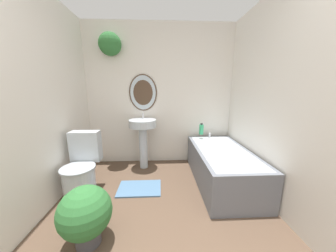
{
  "coord_description": "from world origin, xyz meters",
  "views": [
    {
      "loc": [
        -0.01,
        -0.27,
        1.32
      ],
      "look_at": [
        0.08,
        1.68,
        0.89
      ],
      "focal_mm": 18.0,
      "sensor_mm": 36.0,
      "label": 1
    }
  ],
  "objects_px": {
    "pedestal_sink": "(143,132)",
    "bathtub": "(221,165)",
    "potted_plant": "(85,213)",
    "toilet": "(82,171)",
    "shampoo_bottle": "(201,129)"
  },
  "relations": [
    {
      "from": "potted_plant",
      "to": "toilet",
      "type": "bearing_deg",
      "value": 115.7
    },
    {
      "from": "pedestal_sink",
      "to": "bathtub",
      "type": "xyz_separation_m",
      "value": [
        1.16,
        -0.52,
        -0.37
      ]
    },
    {
      "from": "shampoo_bottle",
      "to": "potted_plant",
      "type": "relative_size",
      "value": 0.36
    },
    {
      "from": "toilet",
      "to": "pedestal_sink",
      "type": "bearing_deg",
      "value": 46.61
    },
    {
      "from": "shampoo_bottle",
      "to": "potted_plant",
      "type": "xyz_separation_m",
      "value": [
        -1.34,
        -1.52,
        -0.35
      ]
    },
    {
      "from": "shampoo_bottle",
      "to": "potted_plant",
      "type": "height_order",
      "value": "shampoo_bottle"
    },
    {
      "from": "toilet",
      "to": "pedestal_sink",
      "type": "xyz_separation_m",
      "value": [
        0.7,
        0.74,
        0.3
      ]
    },
    {
      "from": "toilet",
      "to": "potted_plant",
      "type": "bearing_deg",
      "value": -64.3
    },
    {
      "from": "shampoo_bottle",
      "to": "potted_plant",
      "type": "distance_m",
      "value": 2.06
    },
    {
      "from": "pedestal_sink",
      "to": "potted_plant",
      "type": "xyz_separation_m",
      "value": [
        -0.35,
        -1.47,
        -0.32
      ]
    },
    {
      "from": "toilet",
      "to": "bathtub",
      "type": "xyz_separation_m",
      "value": [
        1.86,
        0.22,
        -0.07
      ]
    },
    {
      "from": "toilet",
      "to": "bathtub",
      "type": "distance_m",
      "value": 1.88
    },
    {
      "from": "toilet",
      "to": "pedestal_sink",
      "type": "distance_m",
      "value": 1.06
    },
    {
      "from": "potted_plant",
      "to": "shampoo_bottle",
      "type": "bearing_deg",
      "value": 48.49
    },
    {
      "from": "bathtub",
      "to": "potted_plant",
      "type": "xyz_separation_m",
      "value": [
        -1.51,
        -0.95,
        0.04
      ]
    }
  ]
}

